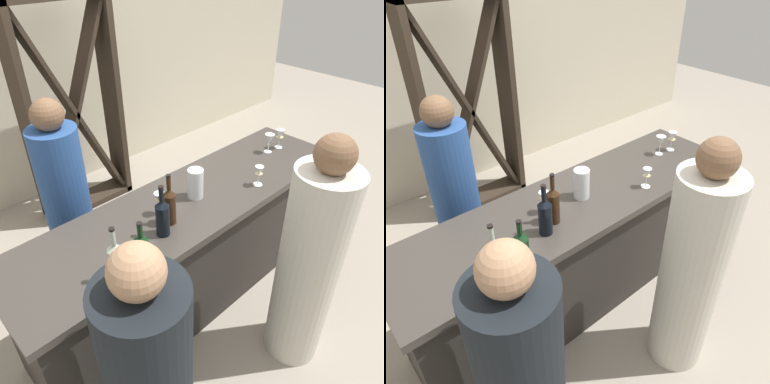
% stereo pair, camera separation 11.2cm
% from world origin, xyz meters
% --- Properties ---
extents(ground_plane, '(12.00, 12.00, 0.00)m').
position_xyz_m(ground_plane, '(0.00, 0.00, 0.00)').
color(ground_plane, '#9E9384').
extents(back_wall, '(8.00, 0.10, 2.80)m').
position_xyz_m(back_wall, '(0.00, 2.20, 1.40)').
color(back_wall, beige).
rests_on(back_wall, ground).
extents(bar_counter, '(2.53, 0.68, 0.91)m').
position_xyz_m(bar_counter, '(0.00, 0.00, 0.46)').
color(bar_counter, '#2A2723').
rests_on(bar_counter, ground).
extents(wine_rack, '(0.91, 0.28, 1.99)m').
position_xyz_m(wine_rack, '(0.07, 1.65, 1.00)').
color(wine_rack, '#33281E').
rests_on(wine_rack, ground).
extents(wine_bottle_leftmost_clear_pale, '(0.08, 0.08, 0.33)m').
position_xyz_m(wine_bottle_leftmost_clear_pale, '(-0.75, -0.25, 1.03)').
color(wine_bottle_leftmost_clear_pale, '#B7C6B2').
rests_on(wine_bottle_leftmost_clear_pale, bar_counter).
extents(wine_bottle_second_left_dark_green, '(0.08, 0.08, 0.28)m').
position_xyz_m(wine_bottle_second_left_dark_green, '(-0.60, -0.26, 1.02)').
color(wine_bottle_second_left_dark_green, black).
rests_on(wine_bottle_second_left_dark_green, bar_counter).
extents(wine_bottle_center_near_black, '(0.08, 0.08, 0.33)m').
position_xyz_m(wine_bottle_center_near_black, '(-0.36, -0.14, 1.03)').
color(wine_bottle_center_near_black, black).
rests_on(wine_bottle_center_near_black, bar_counter).
extents(wine_bottle_second_right_amber_brown, '(0.08, 0.08, 0.33)m').
position_xyz_m(wine_bottle_second_right_amber_brown, '(-0.27, -0.09, 1.04)').
color(wine_bottle_second_right_amber_brown, '#331E0F').
rests_on(wine_bottle_second_right_amber_brown, bar_counter).
extents(wine_glass_near_left, '(0.06, 0.06, 0.15)m').
position_xyz_m(wine_glass_near_left, '(0.44, -0.20, 1.01)').
color(wine_glass_near_left, white).
rests_on(wine_glass_near_left, bar_counter).
extents(wine_glass_near_center, '(0.07, 0.07, 0.15)m').
position_xyz_m(wine_glass_near_center, '(-0.25, 0.02, 1.01)').
color(wine_glass_near_center, white).
rests_on(wine_glass_near_center, bar_counter).
extents(wine_glass_near_right, '(0.07, 0.07, 0.16)m').
position_xyz_m(wine_glass_near_right, '(1.01, 0.03, 1.01)').
color(wine_glass_near_right, white).
rests_on(wine_glass_near_right, bar_counter).
extents(wine_glass_far_left, '(0.08, 0.08, 0.15)m').
position_xyz_m(wine_glass_far_left, '(0.88, 0.04, 1.02)').
color(wine_glass_far_left, white).
rests_on(wine_glass_far_left, bar_counter).
extents(water_pitcher, '(0.10, 0.10, 0.20)m').
position_xyz_m(water_pitcher, '(0.03, -0.00, 1.01)').
color(water_pitcher, silver).
rests_on(water_pitcher, bar_counter).
extents(person_left_guest, '(0.42, 0.42, 1.58)m').
position_xyz_m(person_left_guest, '(0.18, -0.79, 0.73)').
color(person_left_guest, beige).
rests_on(person_left_guest, ground).
extents(person_center_guest, '(0.51, 0.51, 1.48)m').
position_xyz_m(person_center_guest, '(-0.90, -0.66, 0.67)').
color(person_center_guest, black).
rests_on(person_center_guest, ground).
extents(person_right_guest, '(0.38, 0.38, 1.54)m').
position_xyz_m(person_right_guest, '(-0.55, 0.69, 0.72)').
color(person_right_guest, '#284C8C').
rests_on(person_right_guest, ground).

